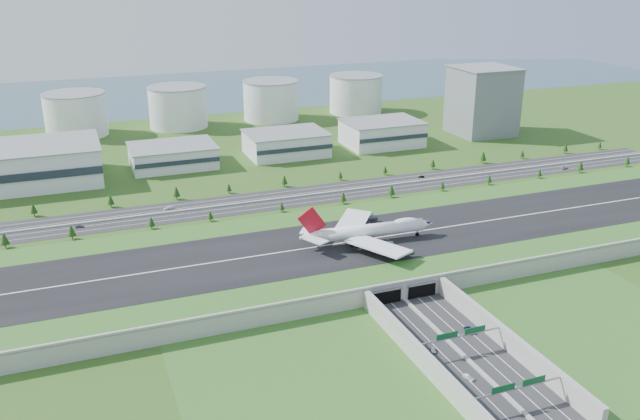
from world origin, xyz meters
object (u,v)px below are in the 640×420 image
object	(u,v)px
car_1	(469,377)
car_4	(79,226)
car_2	(469,329)
office_tower	(482,101)
boeing_747	(368,230)
fuel_tank_a	(76,115)
car_0	(433,350)
car_6	(564,168)
car_7	(168,208)
car_5	(421,176)

from	to	relation	value
car_1	car_4	distance (m)	234.58
car_2	car_4	distance (m)	222.25
office_tower	car_1	bearing A→B (deg)	-123.97
car_2	boeing_747	bearing A→B (deg)	-78.70
fuel_tank_a	boeing_747	distance (m)	336.74
fuel_tank_a	boeing_747	world-z (taller)	fuel_tank_a
car_0	car_6	xyz separation A→B (m)	(205.80, 175.24, 0.04)
car_1	boeing_747	bearing A→B (deg)	60.46
boeing_747	car_1	size ratio (longest dim) A/B	17.17
boeing_747	office_tower	bearing A→B (deg)	49.10
car_2	car_6	size ratio (longest dim) A/B	1.04
car_4	car_7	distance (m)	51.82
office_tower	car_6	size ratio (longest dim) A/B	10.01
fuel_tank_a	car_0	size ratio (longest dim) A/B	11.77
office_tower	boeing_747	xyz separation A→B (m)	(-195.94, -198.04, -13.29)
car_1	office_tower	bearing A→B (deg)	31.92
car_2	fuel_tank_a	bearing A→B (deg)	-65.80
office_tower	car_0	distance (m)	355.18
car_2	car_7	distance (m)	205.07
car_5	car_0	bearing A→B (deg)	-4.72
car_7	car_4	bearing A→B (deg)	-73.74
office_tower	car_7	bearing A→B (deg)	-161.35
car_0	car_7	size ratio (longest dim) A/B	0.79
car_1	car_2	size ratio (longest dim) A/B	0.72
boeing_747	car_5	distance (m)	138.35
car_1	car_4	size ratio (longest dim) A/B	0.90
car_0	car_7	bearing A→B (deg)	127.09
office_tower	car_0	size ratio (longest dim) A/B	12.95
car_7	car_1	bearing A→B (deg)	21.57
car_0	car_2	size ratio (longest dim) A/B	0.74
car_2	car_0	bearing A→B (deg)	26.13
fuel_tank_a	car_6	xyz separation A→B (m)	(316.83, -225.71, -16.62)
car_0	car_2	bearing A→B (deg)	37.84
car_1	car_5	size ratio (longest dim) A/B	0.96
car_2	car_7	xyz separation A→B (m)	(-89.89, 184.32, -0.02)
car_0	car_5	size ratio (longest dim) A/B	0.99
car_4	car_0	bearing A→B (deg)	-143.32
office_tower	car_2	world-z (taller)	office_tower
car_1	car_6	distance (m)	281.77
fuel_tank_a	car_7	xyz separation A→B (m)	(42.10, -208.81, -16.60)
car_2	car_4	xyz separation A→B (m)	(-140.31, 172.36, -0.02)
car_0	car_7	distance (m)	204.14
car_1	car_7	world-z (taller)	car_7
car_6	car_7	size ratio (longest dim) A/B	1.02
car_5	car_7	size ratio (longest dim) A/B	0.80
fuel_tank_a	car_4	xyz separation A→B (m)	(-8.32, -220.77, -16.60)
car_1	car_5	bearing A→B (deg)	41.08
car_1	car_6	xyz separation A→B (m)	(203.05, 195.35, 0.08)
car_0	car_2	xyz separation A→B (m)	(20.96, 7.83, 0.07)
car_0	office_tower	bearing A→B (deg)	71.20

